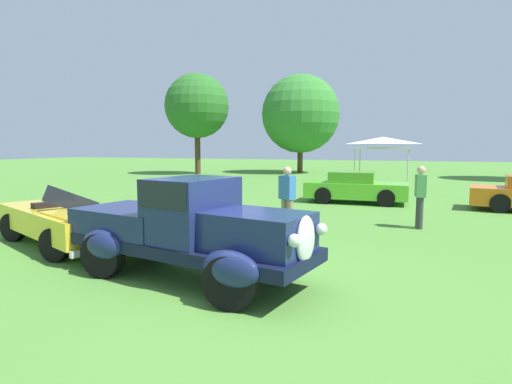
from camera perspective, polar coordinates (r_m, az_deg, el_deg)
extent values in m
plane|color=#4C8433|center=(6.84, -4.04, -12.58)|extent=(120.00, 120.00, 0.00)
cube|color=black|center=(7.08, -9.45, -7.27)|extent=(4.64, 2.33, 0.20)
cube|color=navy|center=(6.22, -0.25, -5.50)|extent=(1.83, 1.41, 0.60)
ellipsoid|color=silver|center=(5.83, 6.84, -6.55)|extent=(0.26, 0.54, 0.68)
cube|color=navy|center=(6.88, -8.78, -2.38)|extent=(1.32, 1.56, 1.04)
cube|color=black|center=(6.84, -8.83, 0.10)|extent=(1.23, 1.58, 0.40)
cube|color=navy|center=(7.89, -16.36, -3.81)|extent=(2.18, 1.78, 0.48)
ellipsoid|color=navy|center=(6.87, 3.50, -7.60)|extent=(0.97, 0.54, 0.52)
ellipsoid|color=navy|center=(5.69, -3.55, -10.58)|extent=(0.97, 0.54, 0.52)
ellipsoid|color=navy|center=(8.43, -12.62, -5.13)|extent=(0.97, 0.54, 0.52)
ellipsoid|color=navy|center=(7.50, -20.43, -6.82)|extent=(0.97, 0.54, 0.52)
sphere|color=silver|center=(6.18, 9.00, -5.07)|extent=(0.18, 0.18, 0.18)
sphere|color=silver|center=(5.40, 5.33, -6.69)|extent=(0.18, 0.18, 0.18)
cylinder|color=black|center=(6.92, 3.49, -9.05)|extent=(0.76, 0.24, 0.76)
cylinder|color=black|center=(5.74, -3.54, -12.30)|extent=(0.76, 0.24, 0.76)
cylinder|color=black|center=(8.47, -12.59, -6.33)|extent=(0.76, 0.24, 0.76)
cylinder|color=black|center=(7.54, -20.37, -8.15)|extent=(0.76, 0.24, 0.76)
cube|color=yellow|center=(10.29, -24.49, -3.43)|extent=(4.34, 3.17, 0.52)
cube|color=yellow|center=(9.20, -21.81, -3.15)|extent=(2.06, 1.97, 0.20)
cube|color=black|center=(10.00, -24.05, -1.25)|extent=(0.55, 1.17, 0.82)
cube|color=black|center=(10.61, -25.33, -1.88)|extent=(0.74, 1.22, 0.28)
cube|color=silver|center=(8.49, -19.06, -7.19)|extent=(0.75, 1.55, 0.12)
cylinder|color=black|center=(9.53, -17.18, -5.35)|extent=(0.66, 0.20, 0.66)
cylinder|color=black|center=(8.89, -25.96, -6.54)|extent=(0.66, 0.20, 0.66)
cylinder|color=black|center=(11.74, -23.20, -3.41)|extent=(0.66, 0.20, 0.66)
cylinder|color=black|center=(11.24, -30.48, -4.20)|extent=(0.66, 0.20, 0.66)
cube|color=#60C62D|center=(16.67, 13.66, 0.27)|extent=(3.87, 1.70, 0.60)
cube|color=#4D9F24|center=(16.64, 13.17, 2.00)|extent=(1.71, 1.45, 0.44)
cylinder|color=black|center=(15.84, 17.51, -0.81)|extent=(0.64, 0.22, 0.64)
cylinder|color=black|center=(16.09, 9.24, -0.49)|extent=(0.64, 0.22, 0.64)
cylinder|color=black|center=(15.93, 30.61, -1.37)|extent=(0.64, 0.22, 0.64)
cylinder|color=#7F7056|center=(10.79, 3.91, -3.19)|extent=(0.16, 0.16, 0.86)
cylinder|color=#7F7056|center=(10.65, 4.67, -3.32)|extent=(0.16, 0.16, 0.86)
cube|color=#336BB2|center=(10.62, 4.32, 0.63)|extent=(0.47, 0.40, 0.60)
sphere|color=tan|center=(10.59, 4.34, 2.89)|extent=(0.22, 0.22, 0.22)
cylinder|color=#383838|center=(11.90, 21.70, -2.73)|extent=(0.16, 0.16, 0.86)
cylinder|color=#383838|center=(12.10, 21.55, -2.58)|extent=(0.16, 0.16, 0.86)
cube|color=#4C9351|center=(11.91, 21.76, 0.82)|extent=(0.29, 0.43, 0.60)
sphere|color=tan|center=(11.88, 21.85, 2.83)|extent=(0.22, 0.22, 0.22)
cylinder|color=#B7B7BC|center=(24.79, 20.20, 3.22)|extent=(0.05, 0.05, 2.05)
cylinder|color=#B7B7BC|center=(22.15, 20.22, 2.89)|extent=(0.05, 0.05, 2.05)
cylinder|color=#B7B7BC|center=(24.92, 14.12, 3.43)|extent=(0.05, 0.05, 2.05)
cylinder|color=#B7B7BC|center=(22.30, 13.42, 3.12)|extent=(0.05, 0.05, 2.05)
cube|color=silver|center=(23.47, 17.08, 5.80)|extent=(2.93, 2.93, 0.10)
pyramid|color=silver|center=(23.48, 17.11, 6.82)|extent=(2.87, 2.87, 0.38)
cylinder|color=#47331E|center=(33.18, -8.06, 5.89)|extent=(0.44, 0.44, 3.96)
sphere|color=#286623|center=(33.33, -8.15, 11.68)|extent=(5.02, 5.02, 5.02)
cylinder|color=#47331E|center=(34.47, 6.11, 5.20)|extent=(0.44, 0.44, 3.08)
sphere|color=#337A2D|center=(34.57, 6.17, 10.67)|extent=(6.37, 6.37, 6.37)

